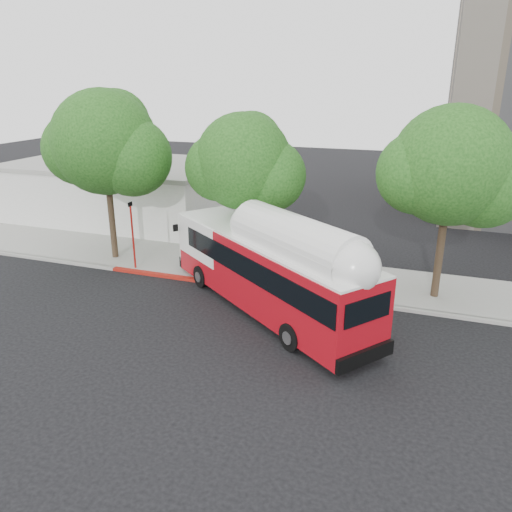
{
  "coord_description": "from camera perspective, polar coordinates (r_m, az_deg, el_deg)",
  "views": [
    {
      "loc": [
        8.19,
        -18.11,
        10.11
      ],
      "look_at": [
        0.76,
        3.0,
        2.16
      ],
      "focal_mm": 35.0,
      "sensor_mm": 36.0,
      "label": 1
    }
  ],
  "objects": [
    {
      "name": "street_tree_mid",
      "position": [
        26.06,
        -0.58,
        10.26
      ],
      "size": [
        5.75,
        5.0,
        8.62
      ],
      "color": "#2D2116",
      "rests_on": "ground"
    },
    {
      "name": "street_tree_left",
      "position": [
        29.19,
        -16.08,
        11.91
      ],
      "size": [
        6.67,
        5.8,
        9.74
      ],
      "color": "#2D2116",
      "rests_on": "ground"
    },
    {
      "name": "curb_strip",
      "position": [
        25.54,
        -0.94,
        -3.59
      ],
      "size": [
        60.0,
        0.3,
        0.15
      ],
      "primitive_type": "cube",
      "color": "gray",
      "rests_on": "ground"
    },
    {
      "name": "street_tree_right",
      "position": [
        24.31,
        22.36,
        8.98
      ],
      "size": [
        6.21,
        5.4,
        9.18
      ],
      "color": "#2D2116",
      "rests_on": "ground"
    },
    {
      "name": "low_commercial_bldg",
      "position": [
        39.84,
        -15.07,
        7.35
      ],
      "size": [
        16.2,
        10.2,
        4.25
      ],
      "color": "silver",
      "rests_on": "ground"
    },
    {
      "name": "red_curb_segment",
      "position": [
        26.65,
        -7.01,
        -2.72
      ],
      "size": [
        10.0,
        0.32,
        0.16
      ],
      "primitive_type": "cube",
      "color": "maroon",
      "rests_on": "ground"
    },
    {
      "name": "signal_pole",
      "position": [
        28.18,
        -13.9,
        2.23
      ],
      "size": [
        0.11,
        0.37,
        3.9
      ],
      "color": "#A81712",
      "rests_on": "ground"
    },
    {
      "name": "ground",
      "position": [
        22.3,
        -4.44,
        -7.48
      ],
      "size": [
        120.0,
        120.0,
        0.0
      ],
      "primitive_type": "plane",
      "color": "black",
      "rests_on": "ground"
    },
    {
      "name": "sidewalk",
      "position": [
        27.81,
        0.92,
        -1.61
      ],
      "size": [
        60.0,
        5.0,
        0.15
      ],
      "primitive_type": "cube",
      "color": "gray",
      "rests_on": "ground"
    },
    {
      "name": "transit_bus",
      "position": [
        22.51,
        1.34,
        -1.94
      ],
      "size": [
        12.13,
        10.03,
        3.99
      ],
      "rotation": [
        0.0,
        0.0,
        -0.65
      ],
      "color": "#A20B15",
      "rests_on": "ground"
    }
  ]
}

